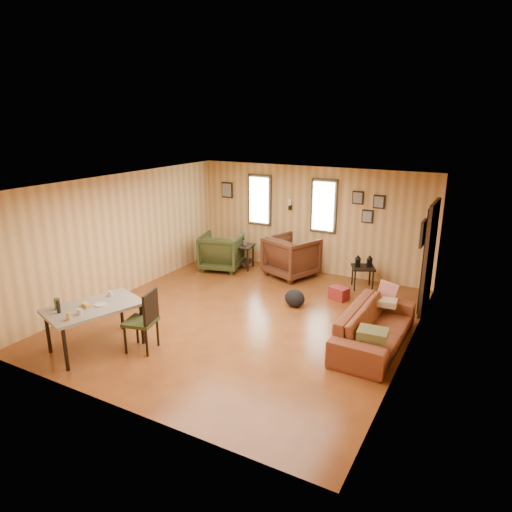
{
  "coord_description": "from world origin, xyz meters",
  "views": [
    {
      "loc": [
        3.73,
        -6.44,
        3.45
      ],
      "look_at": [
        0.0,
        0.4,
        1.05
      ],
      "focal_mm": 32.0,
      "sensor_mm": 36.0,
      "label": 1
    }
  ],
  "objects_px": {
    "side_table": "(363,266)",
    "dining_table": "(93,310)",
    "end_table": "(241,252)",
    "recliner_brown": "(292,255)",
    "recliner_green": "(221,250)",
    "sofa": "(375,321)"
  },
  "relations": [
    {
      "from": "side_table",
      "to": "dining_table",
      "type": "xyz_separation_m",
      "value": [
        -2.88,
        -4.5,
        0.14
      ]
    },
    {
      "from": "end_table",
      "to": "dining_table",
      "type": "bearing_deg",
      "value": -90.04
    },
    {
      "from": "recliner_brown",
      "to": "side_table",
      "type": "xyz_separation_m",
      "value": [
        1.61,
        0.02,
        -0.01
      ]
    },
    {
      "from": "recliner_brown",
      "to": "dining_table",
      "type": "bearing_deg",
      "value": 95.53
    },
    {
      "from": "side_table",
      "to": "dining_table",
      "type": "relative_size",
      "value": 0.46
    },
    {
      "from": "end_table",
      "to": "side_table",
      "type": "bearing_deg",
      "value": 1.63
    },
    {
      "from": "recliner_green",
      "to": "side_table",
      "type": "xyz_separation_m",
      "value": [
        3.25,
        0.35,
        0.03
      ]
    },
    {
      "from": "side_table",
      "to": "dining_table",
      "type": "height_order",
      "value": "dining_table"
    },
    {
      "from": "recliner_green",
      "to": "end_table",
      "type": "relative_size",
      "value": 1.32
    },
    {
      "from": "sofa",
      "to": "recliner_green",
      "type": "distance_m",
      "value": 4.58
    },
    {
      "from": "sofa",
      "to": "end_table",
      "type": "xyz_separation_m",
      "value": [
        -3.74,
        2.27,
        -0.02
      ]
    },
    {
      "from": "recliner_brown",
      "to": "side_table",
      "type": "height_order",
      "value": "recliner_brown"
    },
    {
      "from": "dining_table",
      "to": "end_table",
      "type": "bearing_deg",
      "value": 109.05
    },
    {
      "from": "sofa",
      "to": "end_table",
      "type": "distance_m",
      "value": 4.38
    },
    {
      "from": "side_table",
      "to": "dining_table",
      "type": "bearing_deg",
      "value": -122.61
    },
    {
      "from": "recliner_brown",
      "to": "recliner_green",
      "type": "bearing_deg",
      "value": 32.78
    },
    {
      "from": "recliner_brown",
      "to": "recliner_green",
      "type": "xyz_separation_m",
      "value": [
        -1.64,
        -0.33,
        -0.04
      ]
    },
    {
      "from": "sofa",
      "to": "dining_table",
      "type": "xyz_separation_m",
      "value": [
        -3.74,
        -2.15,
        0.23
      ]
    },
    {
      "from": "sofa",
      "to": "end_table",
      "type": "bearing_deg",
      "value": 59.74
    },
    {
      "from": "sofa",
      "to": "recliner_green",
      "type": "height_order",
      "value": "recliner_green"
    },
    {
      "from": "recliner_brown",
      "to": "end_table",
      "type": "xyz_separation_m",
      "value": [
        -1.26,
        -0.07,
        -0.11
      ]
    },
    {
      "from": "recliner_brown",
      "to": "recliner_green",
      "type": "height_order",
      "value": "recliner_brown"
    }
  ]
}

